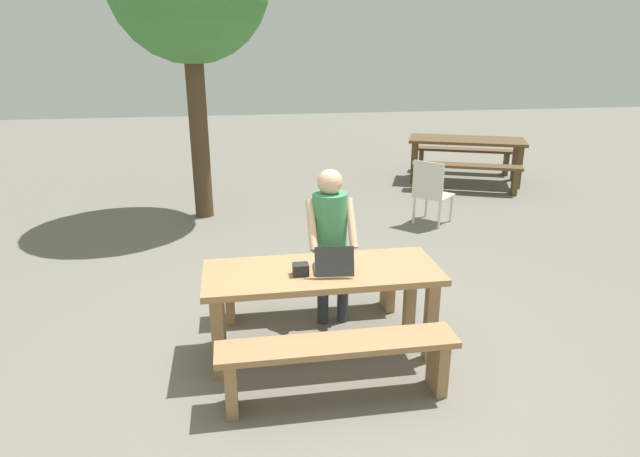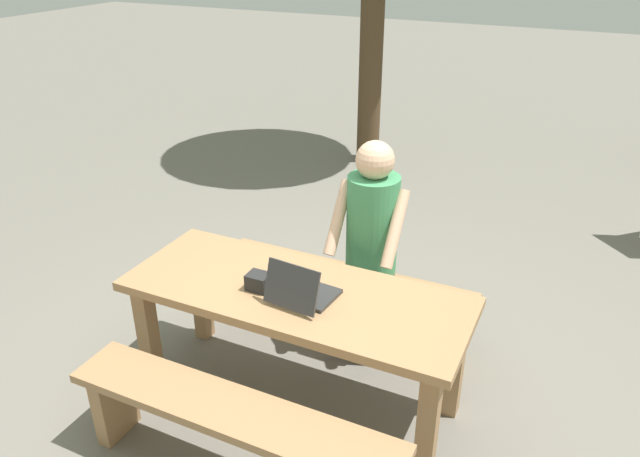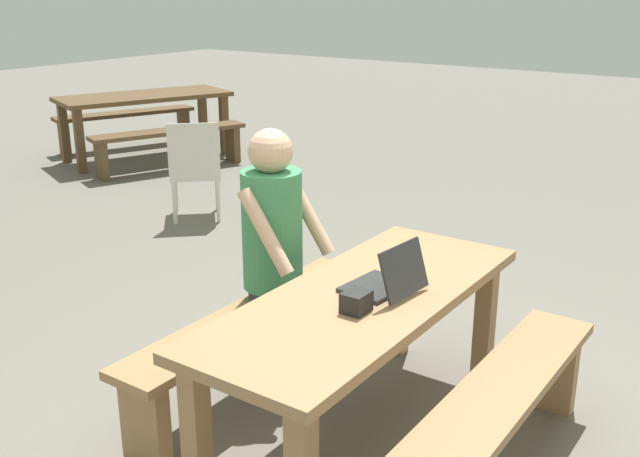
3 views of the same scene
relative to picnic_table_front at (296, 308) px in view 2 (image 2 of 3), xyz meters
The scene contains 7 objects.
ground_plane 0.60m from the picnic_table_front, ahead, with size 30.00×30.00×0.00m, color slate.
picnic_table_front is the anchor object (origin of this frame).
bench_near 0.70m from the picnic_table_front, 90.00° to the right, with size 1.67×0.30×0.46m.
bench_far 0.70m from the picnic_table_front, 90.00° to the left, with size 1.67×0.30×0.46m.
laptop 0.20m from the picnic_table_front, 45.95° to the right, with size 0.32×0.33×0.24m.
small_pouch 0.25m from the picnic_table_front, 157.44° to the right, with size 0.12×0.10×0.09m.
person_seated 0.67m from the picnic_table_front, 74.13° to the left, with size 0.42×0.41×1.36m.
Camera 2 is at (1.26, -2.37, 2.42)m, focal length 34.05 mm.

